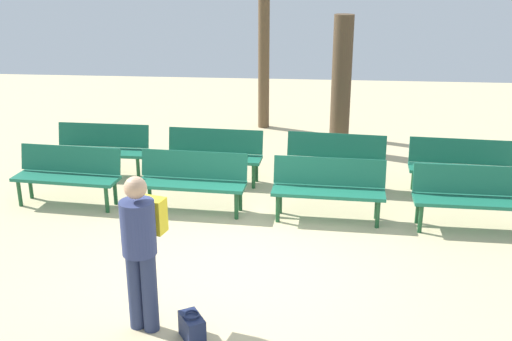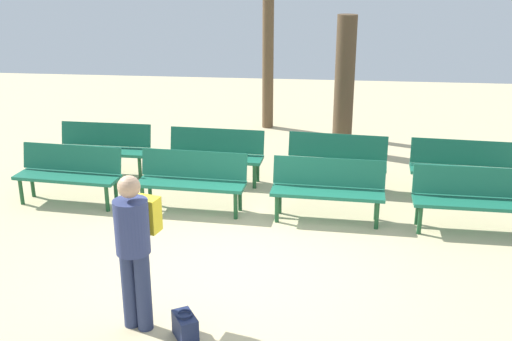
{
  "view_description": "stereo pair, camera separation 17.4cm",
  "coord_description": "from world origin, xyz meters",
  "px_view_note": "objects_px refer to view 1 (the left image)",
  "views": [
    {
      "loc": [
        0.79,
        -6.68,
        3.62
      ],
      "look_at": [
        0.0,
        1.96,
        0.55
      ],
      "focal_mm": 42.99,
      "sensor_mm": 36.0,
      "label": 1
    },
    {
      "loc": [
        0.96,
        -6.66,
        3.62
      ],
      "look_at": [
        0.0,
        1.96,
        0.55
      ],
      "focal_mm": 42.99,
      "sensor_mm": 36.0,
      "label": 2
    }
  ],
  "objects_px": {
    "bench_r0_c0": "(68,172)",
    "bench_r1_c3": "(461,164)",
    "bench_r0_c2": "(329,186)",
    "visitor_with_backpack": "(141,244)",
    "tree_1": "(264,57)",
    "handbag": "(192,327)",
    "bench_r0_c3": "(472,194)",
    "bench_r1_c1": "(214,153)",
    "bench_r0_c1": "(192,178)",
    "bench_r1_c2": "(336,158)",
    "tree_0": "(341,85)",
    "bench_r1_c0": "(102,147)"
  },
  "relations": [
    {
      "from": "bench_r0_c0",
      "to": "bench_r1_c3",
      "type": "xyz_separation_m",
      "value": [
        6.02,
        0.94,
        0.0
      ]
    },
    {
      "from": "bench_r0_c2",
      "to": "visitor_with_backpack",
      "type": "bearing_deg",
      "value": -120.04
    },
    {
      "from": "tree_1",
      "to": "visitor_with_backpack",
      "type": "distance_m",
      "value": 7.86
    },
    {
      "from": "bench_r0_c0",
      "to": "handbag",
      "type": "relative_size",
      "value": 4.46
    },
    {
      "from": "bench_r0_c3",
      "to": "bench_r1_c3",
      "type": "distance_m",
      "value": 1.32
    },
    {
      "from": "bench_r1_c1",
      "to": "bench_r0_c2",
      "type": "bearing_deg",
      "value": -32.96
    },
    {
      "from": "bench_r0_c1",
      "to": "bench_r1_c1",
      "type": "distance_m",
      "value": 1.26
    },
    {
      "from": "bench_r1_c2",
      "to": "tree_0",
      "type": "bearing_deg",
      "value": 91.34
    },
    {
      "from": "bench_r0_c2",
      "to": "bench_r1_c1",
      "type": "xyz_separation_m",
      "value": [
        -1.87,
        1.38,
        0.0
      ]
    },
    {
      "from": "bench_r1_c0",
      "to": "visitor_with_backpack",
      "type": "height_order",
      "value": "visitor_with_backpack"
    },
    {
      "from": "bench_r0_c1",
      "to": "bench_r0_c2",
      "type": "bearing_deg",
      "value": 0.01
    },
    {
      "from": "bench_r1_c3",
      "to": "bench_r0_c0",
      "type": "bearing_deg",
      "value": -166.76
    },
    {
      "from": "bench_r1_c1",
      "to": "bench_r1_c3",
      "type": "distance_m",
      "value": 3.97
    },
    {
      "from": "bench_r1_c2",
      "to": "visitor_with_backpack",
      "type": "xyz_separation_m",
      "value": [
        -2.04,
        -4.2,
        0.43
      ]
    },
    {
      "from": "tree_1",
      "to": "bench_r0_c0",
      "type": "bearing_deg",
      "value": -119.08
    },
    {
      "from": "bench_r0_c2",
      "to": "handbag",
      "type": "xyz_separation_m",
      "value": [
        -1.39,
        -3.11,
        -0.37
      ]
    },
    {
      "from": "handbag",
      "to": "bench_r0_c2",
      "type": "bearing_deg",
      "value": 65.86
    },
    {
      "from": "bench_r0_c3",
      "to": "tree_1",
      "type": "distance_m",
      "value": 6.12
    },
    {
      "from": "bench_r0_c0",
      "to": "bench_r0_c3",
      "type": "bearing_deg",
      "value": 1.42
    },
    {
      "from": "bench_r0_c3",
      "to": "tree_0",
      "type": "height_order",
      "value": "tree_0"
    },
    {
      "from": "visitor_with_backpack",
      "to": "bench_r1_c1",
      "type": "bearing_deg",
      "value": -75.83
    },
    {
      "from": "bench_r1_c2",
      "to": "tree_1",
      "type": "height_order",
      "value": "tree_1"
    },
    {
      "from": "bench_r0_c1",
      "to": "bench_r1_c0",
      "type": "distance_m",
      "value": 2.32
    },
    {
      "from": "bench_r0_c0",
      "to": "tree_1",
      "type": "distance_m",
      "value": 5.46
    },
    {
      "from": "bench_r0_c3",
      "to": "bench_r1_c0",
      "type": "xyz_separation_m",
      "value": [
        -5.8,
        1.7,
        0.0
      ]
    },
    {
      "from": "visitor_with_backpack",
      "to": "handbag",
      "type": "distance_m",
      "value": 0.97
    },
    {
      "from": "bench_r0_c1",
      "to": "bench_r1_c1",
      "type": "xyz_separation_m",
      "value": [
        0.13,
        1.25,
        0.0
      ]
    },
    {
      "from": "bench_r0_c1",
      "to": "bench_r1_c1",
      "type": "bearing_deg",
      "value": 87.74
    },
    {
      "from": "bench_r0_c2",
      "to": "bench_r0_c3",
      "type": "xyz_separation_m",
      "value": [
        1.96,
        -0.17,
        0.0
      ]
    },
    {
      "from": "bench_r0_c1",
      "to": "visitor_with_backpack",
      "type": "relative_size",
      "value": 0.99
    },
    {
      "from": "bench_r0_c2",
      "to": "bench_r1_c1",
      "type": "relative_size",
      "value": 1.0
    },
    {
      "from": "bench_r0_c1",
      "to": "bench_r1_c1",
      "type": "height_order",
      "value": "same"
    },
    {
      "from": "bench_r0_c1",
      "to": "bench_r1_c2",
      "type": "height_order",
      "value": "same"
    },
    {
      "from": "bench_r0_c0",
      "to": "tree_1",
      "type": "xyz_separation_m",
      "value": [
        2.6,
        4.68,
        1.04
      ]
    },
    {
      "from": "bench_r0_c2",
      "to": "bench_r1_c0",
      "type": "relative_size",
      "value": 1.01
    },
    {
      "from": "bench_r0_c0",
      "to": "bench_r1_c2",
      "type": "xyz_separation_m",
      "value": [
        4.06,
        1.07,
        0.0
      ]
    },
    {
      "from": "tree_1",
      "to": "visitor_with_backpack",
      "type": "height_order",
      "value": "tree_1"
    },
    {
      "from": "bench_r1_c2",
      "to": "handbag",
      "type": "height_order",
      "value": "bench_r1_c2"
    },
    {
      "from": "bench_r0_c0",
      "to": "tree_0",
      "type": "xyz_separation_m",
      "value": [
        4.2,
        3.07,
        0.79
      ]
    },
    {
      "from": "bench_r0_c0",
      "to": "tree_0",
      "type": "bearing_deg",
      "value": 41.23
    },
    {
      "from": "handbag",
      "to": "tree_1",
      "type": "bearing_deg",
      "value": 89.48
    },
    {
      "from": "bench_r0_c0",
      "to": "visitor_with_backpack",
      "type": "height_order",
      "value": "visitor_with_backpack"
    },
    {
      "from": "bench_r0_c3",
      "to": "bench_r1_c2",
      "type": "distance_m",
      "value": 2.33
    },
    {
      "from": "bench_r1_c2",
      "to": "bench_r1_c1",
      "type": "bearing_deg",
      "value": -177.74
    },
    {
      "from": "tree_1",
      "to": "visitor_with_backpack",
      "type": "relative_size",
      "value": 1.87
    },
    {
      "from": "bench_r1_c1",
      "to": "tree_1",
      "type": "height_order",
      "value": "tree_1"
    },
    {
      "from": "bench_r1_c1",
      "to": "visitor_with_backpack",
      "type": "relative_size",
      "value": 0.99
    },
    {
      "from": "tree_1",
      "to": "visitor_with_backpack",
      "type": "bearing_deg",
      "value": -94.29
    },
    {
      "from": "tree_1",
      "to": "handbag",
      "type": "xyz_separation_m",
      "value": [
        -0.07,
        -8.0,
        -1.41
      ]
    },
    {
      "from": "bench_r0_c1",
      "to": "handbag",
      "type": "distance_m",
      "value": 3.31
    }
  ]
}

